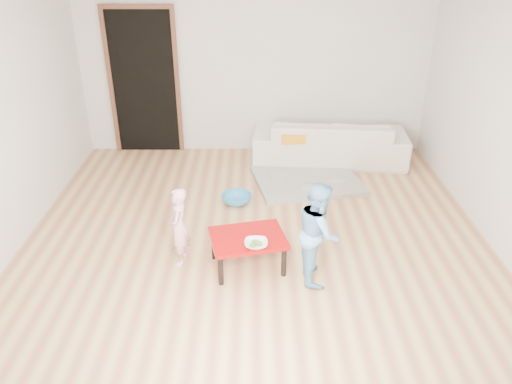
{
  "coord_description": "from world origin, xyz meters",
  "views": [
    {
      "loc": [
        -0.02,
        -4.63,
        2.96
      ],
      "look_at": [
        0.0,
        -0.2,
        0.65
      ],
      "focal_mm": 35.0,
      "sensor_mm": 36.0,
      "label": 1
    }
  ],
  "objects_px": {
    "sofa": "(329,140)",
    "bowl": "(256,244)",
    "child_blue": "(318,232)",
    "basin": "(237,199)",
    "child_pink": "(179,227)",
    "red_table": "(248,252)"
  },
  "relations": [
    {
      "from": "child_blue",
      "to": "red_table",
      "type": "bearing_deg",
      "value": 75.81
    },
    {
      "from": "bowl",
      "to": "red_table",
      "type": "bearing_deg",
      "value": 114.53
    },
    {
      "from": "child_pink",
      "to": "child_blue",
      "type": "relative_size",
      "value": 0.81
    },
    {
      "from": "child_pink",
      "to": "basin",
      "type": "distance_m",
      "value": 1.38
    },
    {
      "from": "basin",
      "to": "child_pink",
      "type": "bearing_deg",
      "value": -113.02
    },
    {
      "from": "basin",
      "to": "sofa",
      "type": "bearing_deg",
      "value": 44.81
    },
    {
      "from": "sofa",
      "to": "child_blue",
      "type": "bearing_deg",
      "value": 84.48
    },
    {
      "from": "sofa",
      "to": "child_pink",
      "type": "relative_size",
      "value": 2.65
    },
    {
      "from": "child_pink",
      "to": "child_blue",
      "type": "height_order",
      "value": "child_blue"
    },
    {
      "from": "red_table",
      "to": "child_blue",
      "type": "height_order",
      "value": "child_blue"
    },
    {
      "from": "sofa",
      "to": "bowl",
      "type": "relative_size",
      "value": 9.96
    },
    {
      "from": "sofa",
      "to": "child_blue",
      "type": "relative_size",
      "value": 2.16
    },
    {
      "from": "red_table",
      "to": "child_pink",
      "type": "distance_m",
      "value": 0.72
    },
    {
      "from": "sofa",
      "to": "child_blue",
      "type": "height_order",
      "value": "child_blue"
    },
    {
      "from": "sofa",
      "to": "basin",
      "type": "xyz_separation_m",
      "value": [
        -1.3,
        -1.29,
        -0.26
      ]
    },
    {
      "from": "child_blue",
      "to": "basin",
      "type": "distance_m",
      "value": 1.74
    },
    {
      "from": "sofa",
      "to": "red_table",
      "type": "xyz_separation_m",
      "value": [
        -1.15,
        -2.61,
        -0.14
      ]
    },
    {
      "from": "child_pink",
      "to": "red_table",
      "type": "bearing_deg",
      "value": 83.77
    },
    {
      "from": "basin",
      "to": "red_table",
      "type": "bearing_deg",
      "value": -83.36
    },
    {
      "from": "sofa",
      "to": "child_blue",
      "type": "xyz_separation_m",
      "value": [
        -0.49,
        -2.77,
        0.19
      ]
    },
    {
      "from": "basin",
      "to": "child_blue",
      "type": "bearing_deg",
      "value": -61.24
    },
    {
      "from": "child_pink",
      "to": "bowl",
      "type": "bearing_deg",
      "value": 72.16
    }
  ]
}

